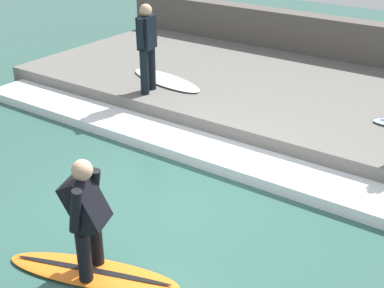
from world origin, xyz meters
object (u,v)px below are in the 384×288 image
(surfer_riding, at_px, (86,212))
(surfboard_waiting_far, at_px, (166,80))
(surfer_waiting_far, at_px, (147,44))
(surfboard_riding, at_px, (93,272))

(surfer_riding, height_order, surfboard_waiting_far, surfer_riding)
(surfer_waiting_far, relative_size, surfboard_waiting_far, 0.83)
(surfboard_waiting_far, bearing_deg, surfboard_riding, -151.06)
(surfer_waiting_far, xyz_separation_m, surfboard_waiting_far, (0.63, 0.08, -0.88))
(surfboard_riding, relative_size, surfer_waiting_far, 1.27)
(surfer_waiting_far, distance_m, surfboard_waiting_far, 1.08)
(surfboard_waiting_far, bearing_deg, surfer_riding, -151.06)
(surfboard_riding, xyz_separation_m, surfer_waiting_far, (4.04, 2.50, 1.26))
(surfboard_riding, distance_m, surfer_riding, 0.78)
(surfer_riding, bearing_deg, surfer_waiting_far, 31.77)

